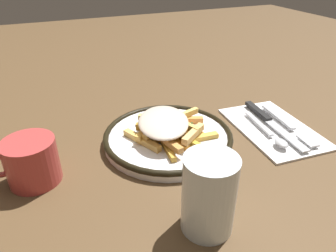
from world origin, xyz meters
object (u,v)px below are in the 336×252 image
spoon (272,135)px  coffee_mug (31,161)px  fork (287,124)px  knife (268,120)px  water_glass (209,194)px  fries_heap (167,126)px  plate (168,137)px  napkin (273,127)px

spoon → coffee_mug: 0.44m
fork → knife: (0.02, -0.03, 0.00)m
water_glass → coffee_mug: 0.29m
spoon → water_glass: (0.22, 0.14, 0.04)m
fork → water_glass: water_glass is taller
fork → knife: size_ratio=0.84×
fries_heap → coffee_mug: (0.24, 0.02, -0.00)m
plate → coffee_mug: (0.25, 0.02, 0.03)m
fries_heap → fork: (-0.25, 0.05, -0.03)m
knife → coffee_mug: coffee_mug is taller
plate → coffee_mug: size_ratio=2.34×
water_glass → coffee_mug: (0.21, -0.19, -0.02)m
knife → napkin: bearing=84.6°
water_glass → coffee_mug: size_ratio=1.04×
spoon → water_glass: size_ratio=1.36×
plate → knife: 0.23m
plate → fork: size_ratio=1.42×
fries_heap → spoon: fries_heap is taller
napkin → fork: bearing=155.5°
plate → napkin: (-0.22, 0.04, -0.01)m
knife → coffee_mug: (0.47, 0.00, 0.03)m
water_glass → coffee_mug: bearing=-42.5°
knife → water_glass: 0.33m
fork → spoon: (0.06, 0.02, 0.00)m
napkin → spoon: spoon is taller
fries_heap → fork: fries_heap is taller
spoon → fries_heap: bearing=-20.0°
spoon → coffee_mug: (0.44, -0.05, 0.02)m
fries_heap → napkin: bearing=171.0°
fries_heap → coffee_mug: 0.24m
napkin → knife: 0.02m
plate → spoon: size_ratio=1.64×
spoon → napkin: bearing=-133.4°
fork → spoon: size_ratio=1.16×
fries_heap → coffee_mug: coffee_mug is taller
fries_heap → water_glass: water_glass is taller
water_glass → fries_heap: bearing=-98.2°
napkin → knife: size_ratio=1.05×
plate → coffee_mug: 0.25m
plate → fork: bearing=168.4°
fries_heap → spoon: 0.21m
fries_heap → coffee_mug: bearing=4.3°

